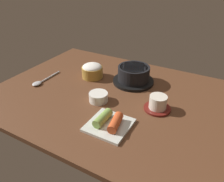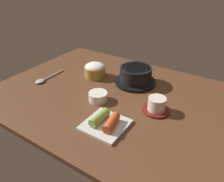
{
  "view_description": "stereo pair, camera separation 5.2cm",
  "coord_description": "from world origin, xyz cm",
  "px_view_note": "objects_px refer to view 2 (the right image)",
  "views": [
    {
      "loc": [
        39.85,
        -69.95,
        51.25
      ],
      "look_at": [
        2.0,
        -2.0,
        5.0
      ],
      "focal_mm": 34.95,
      "sensor_mm": 36.0,
      "label": 1
    },
    {
      "loc": [
        44.33,
        -67.25,
        51.25
      ],
      "look_at": [
        2.0,
        -2.0,
        5.0
      ],
      "focal_mm": 34.95,
      "sensor_mm": 36.0,
      "label": 2
    }
  ],
  "objects_px": {
    "kimchi_plate": "(105,123)",
    "spoon": "(44,79)",
    "tea_cup_with_saucer": "(157,105)",
    "rice_bowl": "(95,70)",
    "stone_pot": "(136,76)",
    "banchan_cup_center": "(98,96)"
  },
  "relations": [
    {
      "from": "kimchi_plate",
      "to": "spoon",
      "type": "height_order",
      "value": "kimchi_plate"
    },
    {
      "from": "tea_cup_with_saucer",
      "to": "spoon",
      "type": "xyz_separation_m",
      "value": [
        -0.55,
        -0.06,
        -0.02
      ]
    },
    {
      "from": "tea_cup_with_saucer",
      "to": "spoon",
      "type": "height_order",
      "value": "tea_cup_with_saucer"
    },
    {
      "from": "rice_bowl",
      "to": "spoon",
      "type": "xyz_separation_m",
      "value": [
        -0.18,
        -0.17,
        -0.03
      ]
    },
    {
      "from": "stone_pot",
      "to": "banchan_cup_center",
      "type": "xyz_separation_m",
      "value": [
        -0.06,
        -0.22,
        -0.02
      ]
    },
    {
      "from": "spoon",
      "to": "kimchi_plate",
      "type": "bearing_deg",
      "value": -15.04
    },
    {
      "from": "kimchi_plate",
      "to": "banchan_cup_center",
      "type": "bearing_deg",
      "value": 134.74
    },
    {
      "from": "spoon",
      "to": "tea_cup_with_saucer",
      "type": "bearing_deg",
      "value": 6.3
    },
    {
      "from": "tea_cup_with_saucer",
      "to": "rice_bowl",
      "type": "bearing_deg",
      "value": 163.79
    },
    {
      "from": "stone_pot",
      "to": "spoon",
      "type": "bearing_deg",
      "value": -150.24
    },
    {
      "from": "kimchi_plate",
      "to": "spoon",
      "type": "bearing_deg",
      "value": 164.96
    },
    {
      "from": "stone_pot",
      "to": "kimchi_plate",
      "type": "xyz_separation_m",
      "value": [
        0.06,
        -0.33,
        -0.02
      ]
    },
    {
      "from": "kimchi_plate",
      "to": "spoon",
      "type": "distance_m",
      "value": 0.45
    },
    {
      "from": "tea_cup_with_saucer",
      "to": "spoon",
      "type": "relative_size",
      "value": 0.58
    },
    {
      "from": "stone_pot",
      "to": "tea_cup_with_saucer",
      "type": "height_order",
      "value": "stone_pot"
    },
    {
      "from": "tea_cup_with_saucer",
      "to": "spoon",
      "type": "distance_m",
      "value": 0.55
    },
    {
      "from": "banchan_cup_center",
      "to": "stone_pot",
      "type": "bearing_deg",
      "value": 74.97
    },
    {
      "from": "stone_pot",
      "to": "spoon",
      "type": "height_order",
      "value": "stone_pot"
    },
    {
      "from": "tea_cup_with_saucer",
      "to": "banchan_cup_center",
      "type": "height_order",
      "value": "tea_cup_with_saucer"
    },
    {
      "from": "kimchi_plate",
      "to": "stone_pot",
      "type": "bearing_deg",
      "value": 100.11
    },
    {
      "from": "rice_bowl",
      "to": "banchan_cup_center",
      "type": "relative_size",
      "value": 1.33
    },
    {
      "from": "rice_bowl",
      "to": "banchan_cup_center",
      "type": "xyz_separation_m",
      "value": [
        0.14,
        -0.17,
        -0.02
      ]
    }
  ]
}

